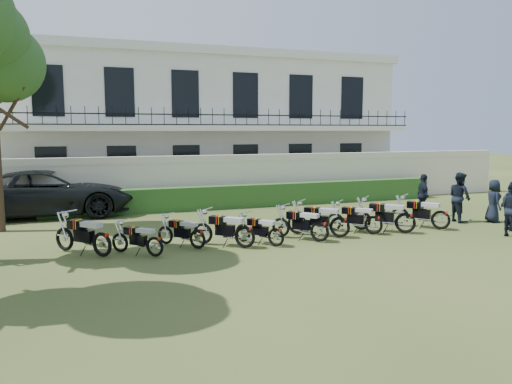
{
  "coord_description": "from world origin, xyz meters",
  "views": [
    {
      "loc": [
        -6.56,
        -13.58,
        3.44
      ],
      "look_at": [
        -0.68,
        2.51,
        1.28
      ],
      "focal_mm": 35.0,
      "sensor_mm": 36.0,
      "label": 1
    }
  ],
  "objects_px": {
    "motorcycle_0": "(102,238)",
    "motorcycle_5": "(320,227)",
    "motorcycle_1": "(155,242)",
    "suv": "(48,193)",
    "officer_4": "(460,197)",
    "motorcycle_3": "(245,232)",
    "officer_3": "(493,201)",
    "motorcycle_8": "(406,218)",
    "officer_5": "(423,195)",
    "motorcycle_6": "(340,222)",
    "motorcycle_4": "(276,233)",
    "motorcycle_2": "(198,235)",
    "motorcycle_7": "(374,220)",
    "officer_2": "(511,207)",
    "motorcycle_9": "(441,215)"
  },
  "relations": [
    {
      "from": "motorcycle_2",
      "to": "suv",
      "type": "relative_size",
      "value": 0.21
    },
    {
      "from": "officer_4",
      "to": "motorcycle_3",
      "type": "bearing_deg",
      "value": 103.81
    },
    {
      "from": "motorcycle_0",
      "to": "suv",
      "type": "distance_m",
      "value": 7.78
    },
    {
      "from": "motorcycle_2",
      "to": "officer_5",
      "type": "height_order",
      "value": "officer_5"
    },
    {
      "from": "officer_3",
      "to": "officer_4",
      "type": "height_order",
      "value": "officer_4"
    },
    {
      "from": "motorcycle_0",
      "to": "motorcycle_1",
      "type": "relative_size",
      "value": 1.29
    },
    {
      "from": "motorcycle_5",
      "to": "motorcycle_7",
      "type": "bearing_deg",
      "value": -29.56
    },
    {
      "from": "motorcycle_8",
      "to": "motorcycle_9",
      "type": "xyz_separation_m",
      "value": [
        1.52,
        0.09,
        -0.02
      ]
    },
    {
      "from": "motorcycle_6",
      "to": "motorcycle_8",
      "type": "xyz_separation_m",
      "value": [
        2.37,
        -0.16,
        0.01
      ]
    },
    {
      "from": "officer_3",
      "to": "officer_5",
      "type": "bearing_deg",
      "value": 58.97
    },
    {
      "from": "motorcycle_0",
      "to": "motorcycle_4",
      "type": "xyz_separation_m",
      "value": [
        4.87,
        -0.45,
        -0.1
      ]
    },
    {
      "from": "motorcycle_1",
      "to": "officer_4",
      "type": "relative_size",
      "value": 0.69
    },
    {
      "from": "motorcycle_2",
      "to": "motorcycle_6",
      "type": "relative_size",
      "value": 0.86
    },
    {
      "from": "motorcycle_1",
      "to": "suv",
      "type": "xyz_separation_m",
      "value": [
        -2.97,
        8.04,
        0.49
      ]
    },
    {
      "from": "motorcycle_5",
      "to": "motorcycle_1",
      "type": "bearing_deg",
      "value": 141.55
    },
    {
      "from": "motorcycle_4",
      "to": "officer_4",
      "type": "height_order",
      "value": "officer_4"
    },
    {
      "from": "motorcycle_8",
      "to": "officer_5",
      "type": "xyz_separation_m",
      "value": [
        2.77,
        2.62,
        0.31
      ]
    },
    {
      "from": "motorcycle_3",
      "to": "motorcycle_7",
      "type": "distance_m",
      "value": 4.6
    },
    {
      "from": "motorcycle_6",
      "to": "motorcycle_8",
      "type": "relative_size",
      "value": 0.97
    },
    {
      "from": "motorcycle_5",
      "to": "motorcycle_6",
      "type": "distance_m",
      "value": 0.93
    },
    {
      "from": "motorcycle_5",
      "to": "officer_2",
      "type": "bearing_deg",
      "value": -44.87
    },
    {
      "from": "motorcycle_5",
      "to": "officer_5",
      "type": "distance_m",
      "value": 6.63
    },
    {
      "from": "motorcycle_3",
      "to": "motorcycle_6",
      "type": "bearing_deg",
      "value": -43.17
    },
    {
      "from": "motorcycle_0",
      "to": "motorcycle_5",
      "type": "xyz_separation_m",
      "value": [
        6.35,
        -0.35,
        -0.04
      ]
    },
    {
      "from": "officer_2",
      "to": "motorcycle_3",
      "type": "bearing_deg",
      "value": 97.42
    },
    {
      "from": "motorcycle_4",
      "to": "officer_5",
      "type": "height_order",
      "value": "officer_5"
    },
    {
      "from": "motorcycle_5",
      "to": "motorcycle_8",
      "type": "xyz_separation_m",
      "value": [
        3.25,
        0.15,
        0.04
      ]
    },
    {
      "from": "motorcycle_3",
      "to": "motorcycle_8",
      "type": "xyz_separation_m",
      "value": [
        5.65,
        0.13,
        0.03
      ]
    },
    {
      "from": "officer_3",
      "to": "officer_5",
      "type": "height_order",
      "value": "officer_5"
    },
    {
      "from": "motorcycle_4",
      "to": "officer_4",
      "type": "xyz_separation_m",
      "value": [
        7.99,
        1.42,
        0.5
      ]
    },
    {
      "from": "motorcycle_8",
      "to": "officer_3",
      "type": "relative_size",
      "value": 1.04
    },
    {
      "from": "motorcycle_2",
      "to": "suv",
      "type": "distance_m",
      "value": 8.69
    },
    {
      "from": "motorcycle_5",
      "to": "officer_4",
      "type": "xyz_separation_m",
      "value": [
        6.5,
        1.31,
        0.44
      ]
    },
    {
      "from": "motorcycle_2",
      "to": "motorcycle_6",
      "type": "xyz_separation_m",
      "value": [
        4.6,
        -0.07,
        0.09
      ]
    },
    {
      "from": "motorcycle_4",
      "to": "motorcycle_7",
      "type": "height_order",
      "value": "motorcycle_7"
    },
    {
      "from": "officer_2",
      "to": "motorcycle_0",
      "type": "bearing_deg",
      "value": 97.22
    },
    {
      "from": "motorcycle_2",
      "to": "suv",
      "type": "bearing_deg",
      "value": 79.08
    },
    {
      "from": "motorcycle_4",
      "to": "officer_5",
      "type": "relative_size",
      "value": 0.84
    },
    {
      "from": "motorcycle_2",
      "to": "officer_2",
      "type": "distance_m",
      "value": 10.7
    },
    {
      "from": "motorcycle_1",
      "to": "motorcycle_0",
      "type": "bearing_deg",
      "value": 115.99
    },
    {
      "from": "motorcycle_4",
      "to": "motorcycle_9",
      "type": "bearing_deg",
      "value": -34.15
    },
    {
      "from": "motorcycle_5",
      "to": "suv",
      "type": "xyz_separation_m",
      "value": [
        -7.99,
        7.94,
        0.43
      ]
    },
    {
      "from": "motorcycle_9",
      "to": "officer_3",
      "type": "xyz_separation_m",
      "value": [
        2.86,
        0.56,
        0.28
      ]
    },
    {
      "from": "motorcycle_1",
      "to": "motorcycle_8",
      "type": "height_order",
      "value": "motorcycle_8"
    },
    {
      "from": "motorcycle_0",
      "to": "officer_2",
      "type": "height_order",
      "value": "officer_2"
    },
    {
      "from": "motorcycle_7",
      "to": "motorcycle_5",
      "type": "bearing_deg",
      "value": 146.42
    },
    {
      "from": "suv",
      "to": "motorcycle_2",
      "type": "bearing_deg",
      "value": -148.8
    },
    {
      "from": "motorcycle_6",
      "to": "motorcycle_8",
      "type": "height_order",
      "value": "motorcycle_8"
    },
    {
      "from": "motorcycle_4",
      "to": "officer_2",
      "type": "bearing_deg",
      "value": -41.03
    },
    {
      "from": "motorcycle_6",
      "to": "officer_4",
      "type": "relative_size",
      "value": 0.86
    }
  ]
}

